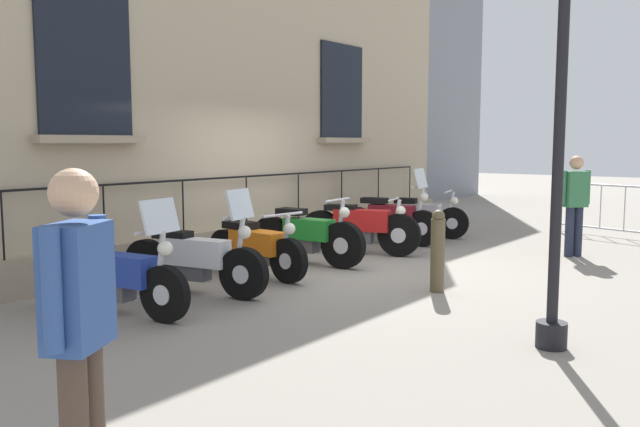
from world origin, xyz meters
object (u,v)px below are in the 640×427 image
object	(u,v)px
motorcycle_orange	(256,248)
motorcycle_red	(360,228)
motorcycle_green	(307,237)
motorcycle_silver	(419,217)
bollard	(438,251)
motorcycle_white	(195,260)
pedestrian_standing	(79,322)
motorcycle_blue	(114,275)
motorcycle_maroon	(391,220)
pedestrian_walking	(575,200)
crowd_barrier	(612,208)

from	to	relation	value
motorcycle_orange	motorcycle_red	size ratio (longest dim) A/B	0.94
motorcycle_green	motorcycle_silver	distance (m)	3.60
bollard	motorcycle_white	bearing A→B (deg)	-140.90
motorcycle_orange	pedestrian_standing	bearing A→B (deg)	-55.37
motorcycle_blue	motorcycle_orange	size ratio (longest dim) A/B	1.10
motorcycle_green	pedestrian_standing	world-z (taller)	pedestrian_standing
motorcycle_white	motorcycle_orange	world-z (taller)	motorcycle_white
motorcycle_blue	bollard	bearing A→B (deg)	53.36
motorcycle_white	motorcycle_blue	bearing A→B (deg)	-88.21
motorcycle_silver	pedestrian_standing	size ratio (longest dim) A/B	1.10
motorcycle_silver	motorcycle_blue	bearing A→B (deg)	-88.54
motorcycle_blue	motorcycle_green	size ratio (longest dim) A/B	1.04
motorcycle_blue	motorcycle_white	distance (m)	1.20
motorcycle_maroon	pedestrian_standing	distance (m)	9.12
motorcycle_red	motorcycle_maroon	world-z (taller)	motorcycle_maroon
motorcycle_silver	pedestrian_walking	world-z (taller)	pedestrian_walking
crowd_barrier	bollard	world-z (taller)	crowd_barrier
motorcycle_orange	pedestrian_standing	size ratio (longest dim) A/B	1.09
motorcycle_orange	motorcycle_red	bearing A→B (deg)	87.26
motorcycle_orange	motorcycle_silver	world-z (taller)	motorcycle_silver
motorcycle_red	motorcycle_green	bearing A→B (deg)	-95.77
motorcycle_white	motorcycle_red	size ratio (longest dim) A/B	1.03
pedestrian_standing	motorcycle_orange	bearing A→B (deg)	124.63
motorcycle_red	pedestrian_standing	size ratio (longest dim) A/B	1.17
pedestrian_walking	motorcycle_red	bearing A→B (deg)	-146.47
bollard	pedestrian_walking	bearing A→B (deg)	80.83
motorcycle_white	motorcycle_green	bearing A→B (deg)	92.82
motorcycle_maroon	motorcycle_red	bearing A→B (deg)	-83.74
pedestrian_standing	motorcycle_red	bearing A→B (deg)	113.97
motorcycle_orange	bollard	world-z (taller)	bollard
motorcycle_orange	pedestrian_walking	distance (m)	5.34
motorcycle_white	crowd_barrier	size ratio (longest dim) A/B	0.86
motorcycle_red	pedestrian_walking	xyz separation A→B (m)	(2.93, 1.94, 0.49)
motorcycle_blue	motorcycle_green	world-z (taller)	motorcycle_blue
motorcycle_silver	motorcycle_white	bearing A→B (deg)	-88.61
motorcycle_white	bollard	distance (m)	3.02
motorcycle_red	crowd_barrier	bearing A→B (deg)	58.78
motorcycle_green	motorcycle_red	size ratio (longest dim) A/B	0.99
motorcycle_green	crowd_barrier	bearing A→B (deg)	63.45
motorcycle_white	pedestrian_standing	distance (m)	4.89
bollard	motorcycle_green	bearing A→B (deg)	169.28
motorcycle_maroon	motorcycle_silver	xyz separation A→B (m)	(-0.02, 1.12, -0.05)
motorcycle_blue	motorcycle_silver	bearing A→B (deg)	91.46
motorcycle_white	crowd_barrier	distance (m)	8.83
motorcycle_orange	motorcycle_white	bearing A→B (deg)	-85.06
motorcycle_maroon	bollard	bearing A→B (deg)	-49.98
bollard	pedestrian_walking	xyz separation A→B (m)	(0.59, 3.66, 0.41)
crowd_barrier	motorcycle_orange	bearing A→B (deg)	-112.63
motorcycle_white	bollard	size ratio (longest dim) A/B	2.02
motorcycle_white	motorcycle_maroon	size ratio (longest dim) A/B	1.10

